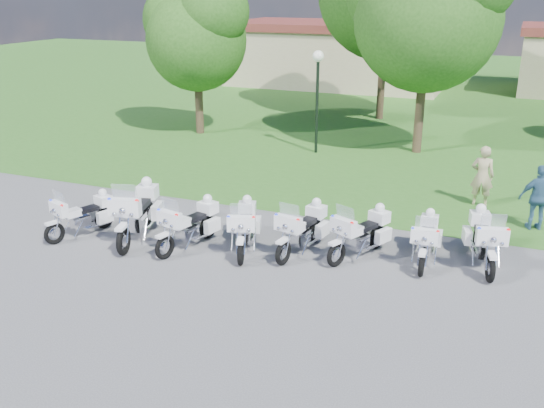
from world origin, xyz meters
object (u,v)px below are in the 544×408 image
at_px(motorcycle_7, 484,239).
at_px(bystander_a, 482,176).
at_px(motorcycle_2, 190,224).
at_px(motorcycle_0, 83,214).
at_px(motorcycle_1, 138,212).
at_px(motorcycle_4, 303,228).
at_px(motorcycle_5, 362,232).
at_px(lamp_post, 318,76).
at_px(motorcycle_3, 245,226).
at_px(bystander_c, 539,198).
at_px(motorcycle_6, 426,239).

distance_m(motorcycle_7, bystander_a, 4.37).
xyz_separation_m(motorcycle_2, motorcycle_7, (7.09, 1.76, 0.03)).
distance_m(motorcycle_0, motorcycle_1, 1.56).
height_order(motorcycle_4, motorcycle_5, motorcycle_4).
relative_size(motorcycle_2, motorcycle_4, 0.99).
bearing_deg(lamp_post, motorcycle_0, -106.51).
bearing_deg(motorcycle_0, motorcycle_3, -150.02).
height_order(motorcycle_7, lamp_post, lamp_post).
relative_size(motorcycle_0, motorcycle_1, 0.77).
distance_m(lamp_post, bystander_c, 10.16).
relative_size(motorcycle_4, bystander_c, 1.21).
relative_size(motorcycle_0, motorcycle_3, 0.93).
bearing_deg(bystander_c, bystander_a, -59.00).
xyz_separation_m(motorcycle_0, motorcycle_1, (1.50, 0.37, 0.16)).
xyz_separation_m(motorcycle_0, motorcycle_5, (7.31, 1.50, 0.04)).
distance_m(motorcycle_3, motorcycle_5, 2.95).
distance_m(motorcycle_4, motorcycle_6, 3.04).
distance_m(motorcycle_4, motorcycle_7, 4.40).
relative_size(motorcycle_2, bystander_c, 1.20).
bearing_deg(motorcycle_6, motorcycle_5, 6.89).
bearing_deg(motorcycle_1, lamp_post, -113.09).
relative_size(motorcycle_5, lamp_post, 0.51).
xyz_separation_m(motorcycle_4, lamp_post, (-2.74, 9.39, 2.44)).
bearing_deg(motorcycle_4, motorcycle_2, 26.50).
bearing_deg(bystander_a, motorcycle_2, 41.13).
xyz_separation_m(motorcycle_5, lamp_post, (-4.18, 9.08, 2.44)).
distance_m(motorcycle_6, motorcycle_7, 1.36).
xyz_separation_m(motorcycle_2, lamp_post, (0.05, 10.19, 2.44)).
bearing_deg(bystander_a, motorcycle_1, 35.25).
bearing_deg(motorcycle_0, bystander_a, -126.14).
bearing_deg(motorcycle_7, motorcycle_3, -0.38).
height_order(motorcycle_3, lamp_post, lamp_post).
relative_size(motorcycle_5, motorcycle_7, 0.90).
distance_m(motorcycle_2, motorcycle_5, 4.37).
bearing_deg(motorcycle_4, motorcycle_3, 27.19).
height_order(motorcycle_7, bystander_c, bystander_c).
distance_m(motorcycle_2, bystander_a, 9.07).
bearing_deg(motorcycle_7, motorcycle_2, -0.07).
xyz_separation_m(motorcycle_4, motorcycle_7, (4.30, 0.96, 0.03)).
distance_m(motorcycle_3, bystander_a, 7.84).
height_order(motorcycle_5, bystander_a, bystander_a).
xyz_separation_m(motorcycle_0, motorcycle_2, (3.08, 0.39, 0.04)).
height_order(motorcycle_0, bystander_a, bystander_a).
bearing_deg(lamp_post, motorcycle_4, -73.75).
bearing_deg(motorcycle_0, motorcycle_7, -147.79).
bearing_deg(motorcycle_2, motorcycle_3, -151.30).
relative_size(motorcycle_0, lamp_post, 0.49).
height_order(motorcycle_1, motorcycle_2, motorcycle_1).
height_order(motorcycle_4, bystander_c, bystander_c).
relative_size(bystander_a, bystander_c, 1.02).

